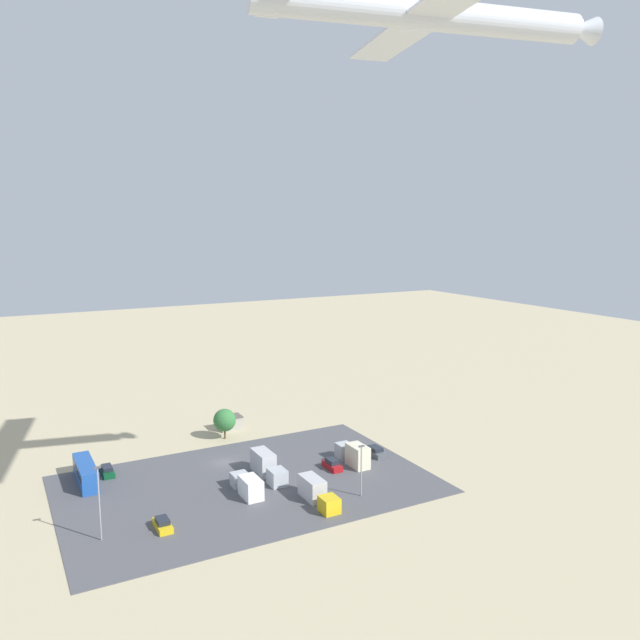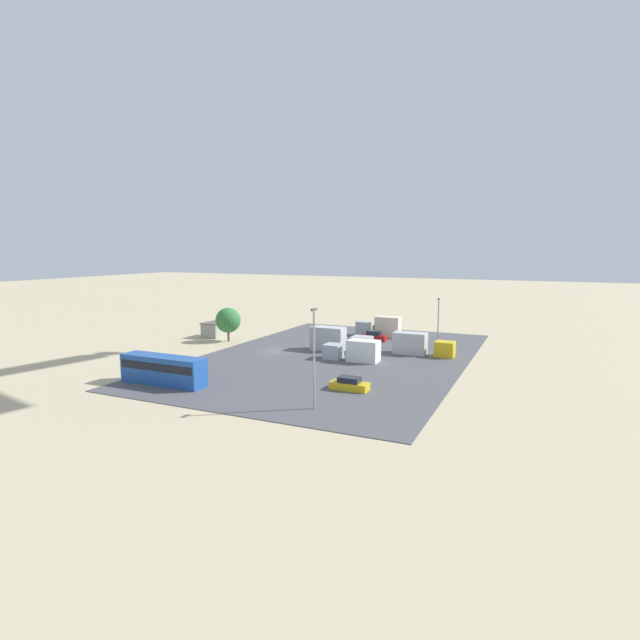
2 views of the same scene
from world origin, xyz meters
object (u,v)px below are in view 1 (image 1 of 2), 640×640
at_px(shed_building, 230,423).
at_px(bus, 86,472).
at_px(parked_truck_1, 248,485).
at_px(airplane, 431,15).
at_px(parked_car_0, 375,452).
at_px(parked_truck_2, 267,466).
at_px(parked_car_2, 107,471).
at_px(parked_truck_3, 354,454).
at_px(parked_car_3, 163,524).
at_px(parked_truck_0, 317,492).
at_px(parked_car_1, 332,465).

xyz_separation_m(shed_building, bus, (28.26, 13.69, 0.53)).
bearing_deg(parked_truck_1, airplane, -63.01).
bearing_deg(parked_car_0, shed_building, 124.15).
xyz_separation_m(shed_building, parked_truck_2, (2.86, 24.39, 0.40)).
distance_m(shed_building, parked_car_2, 27.54).
distance_m(parked_car_0, parked_truck_3, 5.60).
bearing_deg(bus, parked_car_3, 108.40).
bearing_deg(parked_car_0, parked_truck_0, -147.13).
bearing_deg(parked_car_2, parked_truck_1, 134.31).
bearing_deg(shed_building, parked_truck_2, 83.31).
xyz_separation_m(parked_car_0, parked_truck_3, (5.29, 1.54, 1.01)).
relative_size(parked_car_0, parked_truck_0, 0.53).
distance_m(parked_car_0, parked_car_1, 9.58).
height_order(shed_building, parked_truck_0, parked_truck_0).
distance_m(parked_car_1, parked_truck_0, 12.36).
bearing_deg(bus, parked_car_1, 160.04).
xyz_separation_m(bus, parked_car_0, (-45.24, 11.34, -1.11)).
distance_m(parked_car_3, parked_truck_0, 21.49).
xyz_separation_m(bus, parked_truck_2, (-25.40, 10.69, -0.13)).
xyz_separation_m(shed_building, parked_truck_3, (-11.69, 26.58, 0.42)).
bearing_deg(parked_truck_0, parked_truck_3, -141.26).
height_order(parked_car_3, airplane, airplane).
bearing_deg(parked_truck_3, airplane, -105.14).
xyz_separation_m(bus, parked_truck_1, (-20.26, 15.39, -0.41)).
distance_m(parked_truck_1, airplane, 65.84).
xyz_separation_m(parked_truck_0, airplane, (-4.74, 17.26, 59.79)).
bearing_deg(parked_car_1, parked_truck_1, 8.72).
bearing_deg(parked_truck_0, parked_car_3, -6.94).
bearing_deg(parked_truck_3, parked_car_1, -178.27).
xyz_separation_m(parked_car_1, airplane, (3.13, 26.77, 60.53)).
distance_m(parked_truck_3, airplane, 65.76).
distance_m(shed_building, parked_car_0, 30.26).
distance_m(parked_truck_0, parked_truck_1, 10.48).
height_order(parked_car_2, parked_truck_2, parked_truck_2).
relative_size(parked_car_2, parked_truck_0, 0.52).
bearing_deg(parked_car_0, parked_car_2, 162.48).
bearing_deg(airplane, parked_truck_0, -152.50).
distance_m(shed_building, parked_car_1, 27.75).
bearing_deg(parked_car_2, shed_building, -154.56).
xyz_separation_m(parked_truck_0, parked_truck_3, (-12.01, -9.64, 0.22)).
xyz_separation_m(bus, parked_car_3, (-6.63, 19.93, -1.16)).
bearing_deg(parked_car_3, bus, -71.60).
height_order(bus, airplane, airplane).
height_order(parked_truck_0, airplane, airplane).
xyz_separation_m(parked_car_1, parked_car_2, (32.41, -14.88, -0.09)).
bearing_deg(parked_car_2, parked_truck_3, 158.02).
height_order(bus, parked_car_0, bus).
bearing_deg(airplane, parked_car_3, -115.15).
bearing_deg(parked_truck_3, parked_car_3, -168.07).
relative_size(shed_building, parked_truck_1, 0.57).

